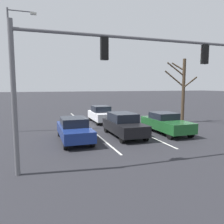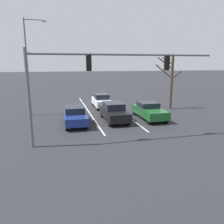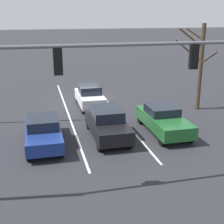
{
  "view_description": "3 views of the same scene",
  "coord_description": "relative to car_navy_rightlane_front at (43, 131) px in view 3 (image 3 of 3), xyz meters",
  "views": [
    {
      "loc": [
        5.7,
        22.43,
        3.56
      ],
      "look_at": [
        0.44,
        6.92,
        1.61
      ],
      "focal_mm": 35.0,
      "sensor_mm": 36.0,
      "label": 1
    },
    {
      "loc": [
        4.9,
        26.98,
        5.14
      ],
      "look_at": [
        0.58,
        9.78,
        1.19
      ],
      "focal_mm": 35.0,
      "sensor_mm": 36.0,
      "label": 2
    },
    {
      "loc": [
        3.72,
        24.47,
        6.8
      ],
      "look_at": [
        -0.63,
        6.86,
        1.04
      ],
      "focal_mm": 50.0,
      "sensor_mm": 36.0,
      "label": 3
    }
  ],
  "objects": [
    {
      "name": "lane_stripe_center_divider",
      "position": [
        -1.86,
        -5.35,
        -0.78
      ],
      "size": [
        0.12,
        18.23,
        0.01
      ],
      "primitive_type": "cube",
      "color": "silver",
      "rests_on": "ground_plane"
    },
    {
      "name": "car_navy_rightlane_front",
      "position": [
        0.0,
        0.0,
        0.0
      ],
      "size": [
        1.81,
        4.69,
        1.53
      ],
      "color": "navy",
      "rests_on": "ground_plane"
    },
    {
      "name": "car_darkgreen_leftlane_front",
      "position": [
        -6.99,
        -0.21,
        0.0
      ],
      "size": [
        1.92,
        4.75,
        1.54
      ],
      "color": "#1E5928",
      "rests_on": "ground_plane"
    },
    {
      "name": "ground_plane",
      "position": [
        -3.57,
        -8.46,
        -0.78
      ],
      "size": [
        240.0,
        240.0,
        0.0
      ],
      "primitive_type": "plane",
      "color": "#28282D"
    },
    {
      "name": "lane_stripe_left_divider",
      "position": [
        -5.28,
        -5.35,
        -0.78
      ],
      "size": [
        0.12,
        18.23,
        0.01
      ],
      "primitive_type": "cube",
      "color": "silver",
      "rests_on": "ground_plane"
    },
    {
      "name": "car_white_midlane_second",
      "position": [
        -3.67,
        -6.48,
        0.03
      ],
      "size": [
        1.76,
        4.1,
        1.63
      ],
      "color": "silver",
      "rests_on": "ground_plane"
    },
    {
      "name": "car_black_midlane_front",
      "position": [
        -3.57,
        -0.25,
        0.06
      ],
      "size": [
        1.87,
        4.52,
        1.65
      ],
      "color": "black",
      "rests_on": "ground_plane"
    },
    {
      "name": "bare_tree_near",
      "position": [
        -11.21,
        -4.02,
        2.63
      ],
      "size": [
        2.23,
        2.26,
        6.16
      ],
      "color": "#423323",
      "rests_on": "ground_plane"
    },
    {
      "name": "traffic_signal_gantry",
      "position": [
        -0.92,
        4.75,
        3.79
      ],
      "size": [
        12.33,
        0.37,
        6.06
      ],
      "color": "slate",
      "rests_on": "ground_plane"
    }
  ]
}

